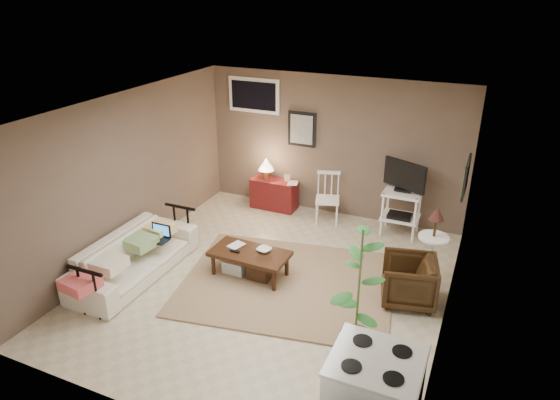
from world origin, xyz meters
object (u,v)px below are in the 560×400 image
at_px(spindle_chair, 327,200).
at_px(sofa, 133,250).
at_px(red_console, 273,191).
at_px(side_table, 434,235).
at_px(coffee_table, 249,262).
at_px(tv_stand, 402,197).
at_px(armchair, 409,279).
at_px(potted_plant, 358,293).

bearing_deg(spindle_chair, sofa, -125.06).
relative_size(red_console, side_table, 0.86).
bearing_deg(spindle_chair, side_table, -30.82).
bearing_deg(side_table, red_console, 156.84).
bearing_deg(sofa, coffee_table, -67.10).
height_order(coffee_table, side_table, side_table).
distance_m(sofa, tv_stand, 4.13).
bearing_deg(armchair, spindle_chair, -149.26).
distance_m(coffee_table, side_table, 2.51).
distance_m(coffee_table, sofa, 1.60).
height_order(coffee_table, spindle_chair, spindle_chair).
bearing_deg(red_console, spindle_chair, -7.52).
height_order(coffee_table, potted_plant, potted_plant).
relative_size(coffee_table, red_console, 1.16).
distance_m(tv_stand, side_table, 1.32).
bearing_deg(spindle_chair, potted_plant, -66.05).
bearing_deg(red_console, coffee_table, -73.71).
xyz_separation_m(red_console, spindle_chair, (1.06, -0.14, 0.08)).
height_order(sofa, side_table, side_table).
bearing_deg(tv_stand, coffee_table, -127.83).
relative_size(spindle_chair, armchair, 1.28).
bearing_deg(potted_plant, sofa, 172.89).
relative_size(coffee_table, potted_plant, 0.67).
height_order(armchair, potted_plant, potted_plant).
height_order(coffee_table, red_console, red_console).
height_order(tv_stand, armchair, tv_stand).
relative_size(red_console, tv_stand, 0.76).
relative_size(coffee_table, sofa, 0.54).
bearing_deg(coffee_table, tv_stand, 52.17).
distance_m(coffee_table, spindle_chair, 2.11).
relative_size(coffee_table, tv_stand, 0.88).
bearing_deg(potted_plant, red_console, 127.04).
bearing_deg(spindle_chair, coffee_table, -101.50).
distance_m(armchair, potted_plant, 1.44).
bearing_deg(red_console, sofa, -106.16).
xyz_separation_m(side_table, armchair, (-0.17, -0.66, -0.34)).
bearing_deg(coffee_table, spindle_chair, 78.50).
bearing_deg(spindle_chair, armchair, -46.43).
relative_size(tv_stand, side_table, 1.14).
relative_size(spindle_chair, potted_plant, 0.53).
height_order(spindle_chair, tv_stand, tv_stand).
relative_size(coffee_table, armchair, 1.62).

